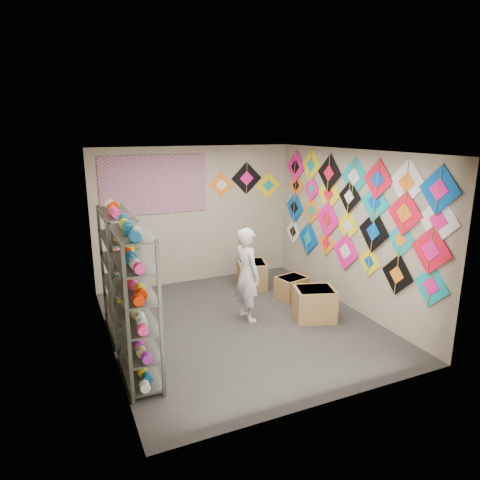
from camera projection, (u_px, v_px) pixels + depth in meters
name	position (u px, v px, depth m)	size (l,w,h in m)	color
ground	(242.00, 324.00, 6.83)	(4.50, 4.50, 0.00)	#322F2C
room_walls	(242.00, 223.00, 6.41)	(4.50, 4.50, 4.50)	tan
shelf_rack_front	(136.00, 306.00, 5.14)	(0.40, 1.10, 1.90)	#4C5147
shelf_rack_back	(119.00, 274.00, 6.29)	(0.40, 1.10, 1.90)	#4C5147
string_spools	(126.00, 282.00, 5.69)	(0.12, 2.36, 0.12)	#FF3188
kite_wall_display	(351.00, 212.00, 7.13)	(0.06, 4.25, 2.08)	teal
back_wall_kites	(247.00, 182.00, 8.75)	(1.61, 0.02, 0.80)	orange
poster	(154.00, 185.00, 7.98)	(2.00, 0.01, 1.10)	#56499E
shopkeeper	(247.00, 274.00, 6.82)	(0.45, 0.61, 1.53)	beige
carton_a	(314.00, 304.00, 6.93)	(0.63, 0.53, 0.53)	olive
carton_b	(292.00, 288.00, 7.78)	(0.51, 0.41, 0.41)	olive
carton_c	(252.00, 274.00, 8.35)	(0.54, 0.59, 0.51)	olive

